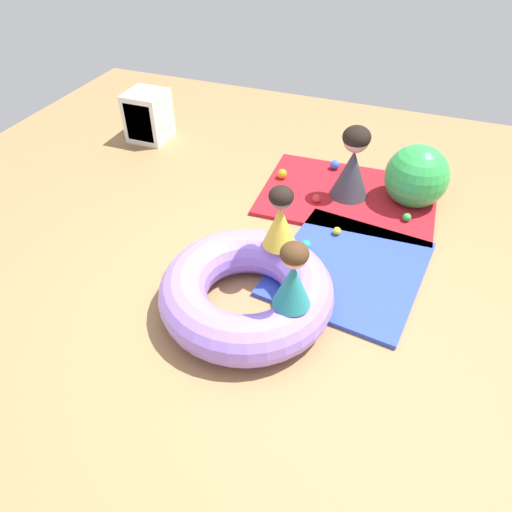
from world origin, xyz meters
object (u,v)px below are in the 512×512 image
at_px(play_ball_yellow, 337,231).
at_px(play_ball_orange, 282,174).
at_px(play_ball_blue, 335,165).
at_px(play_ball_teal, 306,245).
at_px(play_ball_green, 407,217).
at_px(adult_seated, 353,163).
at_px(play_ball_pink, 398,190).
at_px(child_in_teal, 293,276).
at_px(play_ball_red, 316,198).
at_px(exercise_ball_large, 417,176).
at_px(child_in_yellow, 280,218).
at_px(storage_cube, 147,117).
at_px(inflatable_cushion, 246,291).

height_order(play_ball_yellow, play_ball_orange, play_ball_orange).
height_order(play_ball_yellow, play_ball_blue, play_ball_blue).
bearing_deg(play_ball_teal, play_ball_green, 44.32).
distance_m(play_ball_blue, play_ball_orange, 0.61).
distance_m(adult_seated, play_ball_pink, 0.58).
distance_m(child_in_teal, play_ball_yellow, 1.36).
height_order(play_ball_red, exercise_ball_large, exercise_ball_large).
bearing_deg(exercise_ball_large, play_ball_red, -156.54).
bearing_deg(play_ball_yellow, exercise_ball_large, 55.56).
xyz_separation_m(play_ball_blue, play_ball_orange, (-0.47, -0.38, 0.00)).
bearing_deg(play_ball_teal, exercise_ball_large, 55.91).
bearing_deg(play_ball_teal, child_in_yellow, -107.18).
height_order(child_in_teal, play_ball_red, child_in_teal).
bearing_deg(adult_seated, play_ball_orange, -64.56).
bearing_deg(play_ball_green, storage_cube, 167.98).
xyz_separation_m(play_ball_pink, play_ball_orange, (-1.18, -0.13, 0.00)).
xyz_separation_m(play_ball_yellow, play_ball_pink, (0.41, 0.86, 0.01)).
distance_m(play_ball_yellow, play_ball_orange, 1.06).
height_order(adult_seated, play_ball_orange, adult_seated).
bearing_deg(play_ball_pink, adult_seated, -157.19).
xyz_separation_m(child_in_teal, play_ball_orange, (-0.72, 1.99, -0.51)).
height_order(play_ball_green, exercise_ball_large, exercise_ball_large).
bearing_deg(play_ball_yellow, play_ball_orange, 135.99).
xyz_separation_m(child_in_teal, exercise_ball_large, (0.60, 2.06, -0.30)).
bearing_deg(storage_cube, play_ball_orange, -11.27).
xyz_separation_m(adult_seated, play_ball_blue, (-0.25, 0.45, -0.30)).
height_order(child_in_yellow, adult_seated, child_in_yellow).
xyz_separation_m(inflatable_cushion, child_in_yellow, (0.11, 0.40, 0.43)).
bearing_deg(inflatable_cushion, play_ball_red, 85.36).
relative_size(inflatable_cushion, play_ball_green, 16.72).
bearing_deg(child_in_yellow, play_ball_yellow, 15.24).
xyz_separation_m(play_ball_yellow, play_ball_red, (-0.31, 0.43, 0.00)).
distance_m(play_ball_yellow, play_ball_teal, 0.37).
height_order(inflatable_cushion, play_ball_pink, inflatable_cushion).
height_order(play_ball_red, storage_cube, storage_cube).
distance_m(adult_seated, play_ball_orange, 0.78).
height_order(child_in_yellow, play_ball_red, child_in_yellow).
relative_size(child_in_yellow, adult_seated, 0.70).
bearing_deg(storage_cube, play_ball_green, -12.02).
bearing_deg(child_in_yellow, inflatable_cushion, -155.55).
bearing_deg(play_ball_blue, play_ball_yellow, -75.36).
bearing_deg(child_in_yellow, play_ball_orange, 57.34).
relative_size(child_in_yellow, play_ball_blue, 5.08).
xyz_separation_m(play_ball_orange, storage_cube, (-1.80, 0.36, 0.19)).
distance_m(child_in_yellow, play_ball_teal, 0.65).
relative_size(child_in_teal, play_ball_teal, 5.33).
xyz_separation_m(child_in_teal, play_ball_teal, (-0.16, 0.94, -0.52)).
distance_m(play_ball_teal, exercise_ball_large, 1.36).
xyz_separation_m(inflatable_cushion, play_ball_red, (0.12, 1.53, -0.10)).
bearing_deg(play_ball_red, inflatable_cushion, -94.64).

